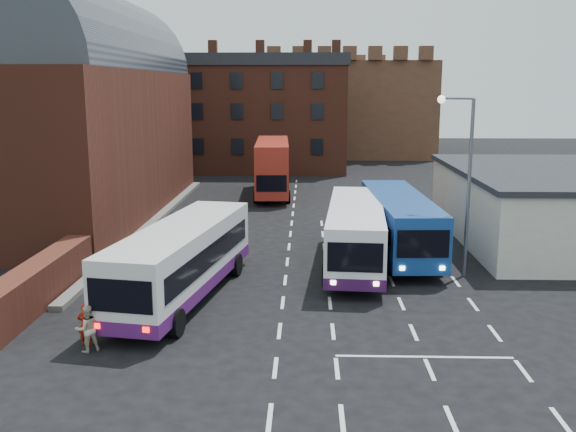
{
  "coord_description": "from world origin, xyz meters",
  "views": [
    {
      "loc": [
        0.99,
        -23.43,
        9.01
      ],
      "look_at": [
        0.0,
        10.0,
        2.2
      ],
      "focal_mm": 40.0,
      "sensor_mm": 36.0,
      "label": 1
    }
  ],
  "objects_px": {
    "bus_white_outbound": "(182,256)",
    "street_lamp": "(463,169)",
    "bus_white_inbound": "(356,230)",
    "bus_blue": "(399,220)",
    "pedestrian_beige": "(87,329)",
    "bus_red_double": "(272,167)",
    "pedestrian_red": "(86,324)"
  },
  "relations": [
    {
      "from": "pedestrian_red",
      "to": "pedestrian_beige",
      "type": "bearing_deg",
      "value": 103.36
    },
    {
      "from": "bus_white_inbound",
      "to": "pedestrian_red",
      "type": "distance_m",
      "value": 14.71
    },
    {
      "from": "bus_white_inbound",
      "to": "bus_red_double",
      "type": "height_order",
      "value": "bus_red_double"
    },
    {
      "from": "bus_white_outbound",
      "to": "bus_red_double",
      "type": "height_order",
      "value": "bus_red_double"
    },
    {
      "from": "street_lamp",
      "to": "pedestrian_beige",
      "type": "xyz_separation_m",
      "value": [
        -14.86,
        -9.52,
        -4.34
      ]
    },
    {
      "from": "pedestrian_beige",
      "to": "bus_white_outbound",
      "type": "bearing_deg",
      "value": -146.03
    },
    {
      "from": "bus_white_inbound",
      "to": "pedestrian_beige",
      "type": "relative_size",
      "value": 7.1
    },
    {
      "from": "bus_blue",
      "to": "pedestrian_beige",
      "type": "height_order",
      "value": "bus_blue"
    },
    {
      "from": "bus_white_outbound",
      "to": "pedestrian_red",
      "type": "distance_m",
      "value": 5.83
    },
    {
      "from": "bus_red_double",
      "to": "street_lamp",
      "type": "distance_m",
      "value": 25.14
    },
    {
      "from": "bus_white_inbound",
      "to": "pedestrian_red",
      "type": "relative_size",
      "value": 7.63
    },
    {
      "from": "bus_white_inbound",
      "to": "bus_blue",
      "type": "relative_size",
      "value": 0.99
    },
    {
      "from": "bus_blue",
      "to": "pedestrian_red",
      "type": "xyz_separation_m",
      "value": [
        -12.78,
        -12.89,
        -1.12
      ]
    },
    {
      "from": "bus_red_double",
      "to": "street_lamp",
      "type": "bearing_deg",
      "value": 111.73
    },
    {
      "from": "bus_blue",
      "to": "bus_red_double",
      "type": "height_order",
      "value": "bus_red_double"
    },
    {
      "from": "bus_blue",
      "to": "pedestrian_red",
      "type": "height_order",
      "value": "bus_blue"
    },
    {
      "from": "bus_white_inbound",
      "to": "bus_red_double",
      "type": "relative_size",
      "value": 1.03
    },
    {
      "from": "bus_red_double",
      "to": "bus_blue",
      "type": "bearing_deg",
      "value": 110.28
    },
    {
      "from": "street_lamp",
      "to": "pedestrian_beige",
      "type": "relative_size",
      "value": 5.18
    },
    {
      "from": "bus_white_inbound",
      "to": "pedestrian_beige",
      "type": "bearing_deg",
      "value": 52.32
    },
    {
      "from": "street_lamp",
      "to": "pedestrian_red",
      "type": "bearing_deg",
      "value": -149.35
    },
    {
      "from": "bus_white_inbound",
      "to": "pedestrian_beige",
      "type": "height_order",
      "value": "bus_white_inbound"
    },
    {
      "from": "bus_blue",
      "to": "bus_red_double",
      "type": "xyz_separation_m",
      "value": [
        -7.87,
        18.87,
        0.52
      ]
    },
    {
      "from": "pedestrian_beige",
      "to": "bus_blue",
      "type": "bearing_deg",
      "value": -167.83
    },
    {
      "from": "bus_white_inbound",
      "to": "street_lamp",
      "type": "distance_m",
      "value": 6.08
    },
    {
      "from": "bus_white_outbound",
      "to": "street_lamp",
      "type": "distance_m",
      "value": 13.6
    },
    {
      "from": "pedestrian_red",
      "to": "pedestrian_beige",
      "type": "distance_m",
      "value": 0.62
    },
    {
      "from": "bus_white_outbound",
      "to": "bus_white_inbound",
      "type": "relative_size",
      "value": 1.02
    },
    {
      "from": "pedestrian_beige",
      "to": "bus_white_inbound",
      "type": "bearing_deg",
      "value": -166.99
    },
    {
      "from": "bus_red_double",
      "to": "pedestrian_red",
      "type": "bearing_deg",
      "value": 78.86
    },
    {
      "from": "bus_red_double",
      "to": "bus_white_outbound",
      "type": "bearing_deg",
      "value": 82.39
    },
    {
      "from": "bus_white_outbound",
      "to": "street_lamp",
      "type": "xyz_separation_m",
      "value": [
        12.64,
        3.79,
        3.28
      ]
    }
  ]
}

